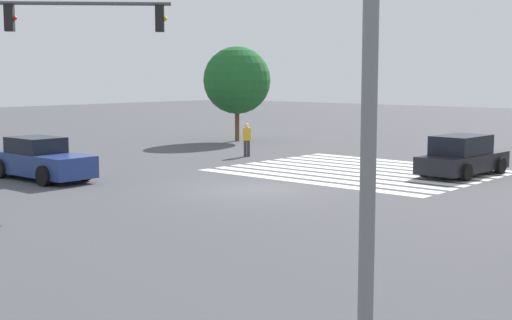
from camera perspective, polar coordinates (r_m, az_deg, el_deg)
name	(u,v)px	position (r m, az deg, el deg)	size (l,w,h in m)	color
ground_plane	(256,190)	(23.85, 0.00, -2.38)	(129.17, 129.17, 0.00)	#47474C
crosswalk_markings	(359,171)	(28.80, 8.25, -0.86)	(10.07, 8.20, 0.01)	silver
traffic_signal_mast	(13,50)	(24.34, -18.85, 8.34)	(5.31, 5.31, 6.34)	#47474C
car_0	(40,160)	(27.28, -16.86, -0.01)	(4.71, 1.91, 1.55)	navy
car_1	(462,157)	(28.28, 16.18, 0.25)	(2.09, 4.50, 1.54)	black
pedestrian	(247,138)	(33.52, -0.74, 1.76)	(0.41, 0.41, 1.57)	#38383D
tree_corner_b	(237,80)	(41.44, -1.53, 6.39)	(3.90, 3.90, 5.48)	brown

